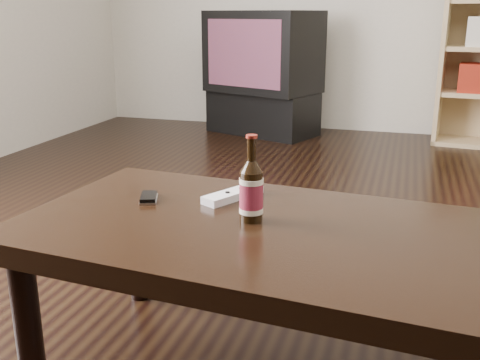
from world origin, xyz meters
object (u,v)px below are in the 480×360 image
(coffee_table, at_px, (250,245))
(phone, at_px, (149,198))
(tv, at_px, (263,52))
(beer_bottle, at_px, (251,191))
(remote, at_px, (233,195))
(tv_stand, at_px, (263,112))

(coffee_table, bearing_deg, phone, 163.59)
(tv, distance_m, coffee_table, 3.25)
(tv, relative_size, phone, 9.59)
(beer_bottle, height_order, remote, beer_bottle)
(coffee_table, xyz_separation_m, remote, (-0.10, 0.18, 0.07))
(coffee_table, xyz_separation_m, beer_bottle, (-0.00, 0.02, 0.14))
(beer_bottle, bearing_deg, tv, 103.90)
(remote, bearing_deg, tv, 130.95)
(tv_stand, height_order, tv, tv)
(tv_stand, distance_m, beer_bottle, 3.24)
(beer_bottle, bearing_deg, tv_stand, 103.88)
(remote, bearing_deg, beer_bottle, -29.96)
(tv_stand, bearing_deg, remote, -55.79)
(phone, distance_m, remote, 0.24)
(tv_stand, height_order, remote, remote)
(tv_stand, relative_size, remote, 4.22)
(tv, xyz_separation_m, coffee_table, (0.78, -3.15, -0.27))
(beer_bottle, bearing_deg, coffee_table, -81.65)
(tv_stand, xyz_separation_m, phone, (0.45, -3.05, 0.28))
(coffee_table, bearing_deg, tv_stand, 103.84)
(phone, bearing_deg, tv, 77.36)
(beer_bottle, height_order, phone, beer_bottle)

